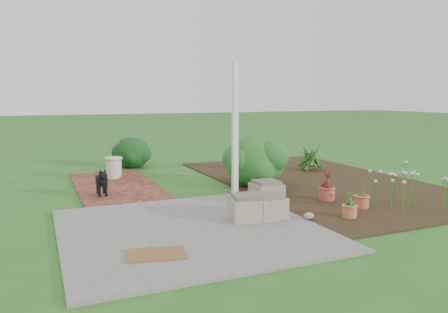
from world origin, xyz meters
name	(u,v)px	position (x,y,z in m)	size (l,w,h in m)	color
ground	(223,196)	(0.00, 0.00, 0.00)	(80.00, 80.00, 0.00)	#29611E
concrete_patio	(190,229)	(-1.25, -1.75, 0.02)	(3.50, 3.50, 0.04)	#5D5D5A
brick_path	(116,185)	(-1.70, 1.75, 0.02)	(1.60, 3.50, 0.04)	brown
garden_bed	(317,181)	(2.50, 0.50, 0.01)	(4.00, 7.00, 0.03)	black
veranda_post	(235,130)	(0.30, 0.10, 1.25)	(0.10, 0.10, 2.50)	white
stone_trough_near	(267,207)	(0.01, -1.72, 0.20)	(0.47, 0.47, 0.31)	#716256
stone_trough_mid	(247,209)	(-0.33, -1.70, 0.20)	(0.49, 0.49, 0.33)	gray
stone_trough_far	(267,193)	(0.48, -0.83, 0.20)	(0.48, 0.48, 0.32)	gray
coir_doormat	(156,254)	(-1.96, -2.61, 0.05)	(0.69, 0.44, 0.02)	brown
black_dog	(102,181)	(-2.10, 0.78, 0.33)	(0.17, 0.56, 0.48)	black
cream_ceramic_urn	(114,168)	(-1.60, 2.51, 0.27)	(0.34, 0.34, 0.46)	beige
evergreen_shrub	(255,160)	(0.97, 0.55, 0.56)	(1.25, 1.25, 1.06)	#124418
agapanthus_clump_back	(311,155)	(3.12, 1.68, 0.41)	(0.85, 0.85, 0.77)	#103815
agapanthus_clump_front	(257,152)	(1.92, 2.30, 0.47)	(0.98, 0.98, 0.88)	#153D11
pink_flower_patch	(408,187)	(2.50, -2.05, 0.37)	(1.07, 1.07, 0.69)	#113D0F
terracotta_pot_bronze	(327,193)	(1.57, -1.09, 0.14)	(0.28, 0.28, 0.23)	#A74D38
terracotta_pot_small_left	(362,202)	(1.76, -1.78, 0.13)	(0.24, 0.24, 0.20)	#B8593E
terracotta_pot_small_right	(350,211)	(1.20, -2.17, 0.12)	(0.22, 0.22, 0.19)	#B9693E
purple_flowering_bush	(132,152)	(-0.88, 4.08, 0.41)	(0.98, 0.98, 0.83)	black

